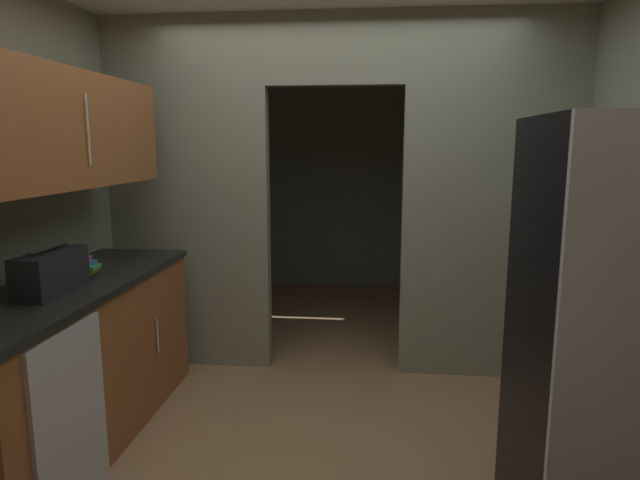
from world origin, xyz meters
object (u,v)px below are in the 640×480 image
Objects in this scene: dishwasher at (71,422)px; boombox at (50,272)px; refrigerator at (636,350)px; book_stack at (84,267)px.

dishwasher is 1.99× the size of boombox.
refrigerator is at bearing -1.11° from dishwasher.
refrigerator is 2.68m from boombox.
refrigerator reaches higher than boombox.
book_stack reaches higher than dishwasher.
refrigerator reaches higher than book_stack.
boombox is at bearing 126.77° from dishwasher.
refrigerator is 2.41m from dishwasher.
boombox is 2.74× the size of book_stack.
book_stack is at bearing 112.09° from dishwasher.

